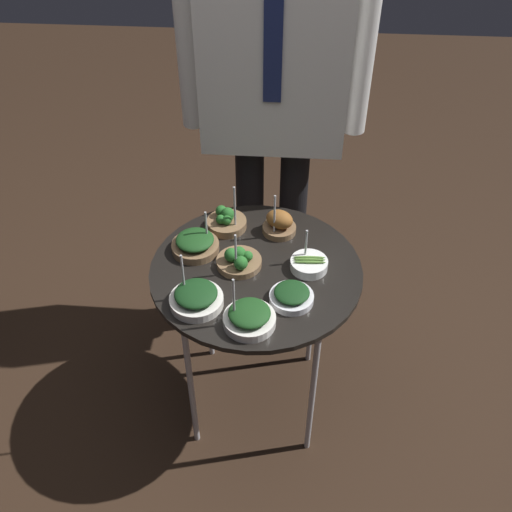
% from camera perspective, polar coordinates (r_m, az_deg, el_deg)
% --- Properties ---
extents(ground_plane, '(8.00, 8.00, 0.00)m').
position_cam_1_polar(ground_plane, '(2.30, 0.00, -13.81)').
color(ground_plane, black).
extents(serving_cart, '(0.67, 0.67, 0.68)m').
position_cam_1_polar(serving_cart, '(1.82, 0.00, -2.33)').
color(serving_cart, black).
rests_on(serving_cart, ground_plane).
extents(bowl_asparagus_back_right, '(0.12, 0.12, 0.13)m').
position_cam_1_polar(bowl_asparagus_back_right, '(1.78, 5.32, -0.80)').
color(bowl_asparagus_back_right, white).
rests_on(bowl_asparagus_back_right, serving_cart).
extents(bowl_broccoli_mid_left, '(0.14, 0.14, 0.18)m').
position_cam_1_polar(bowl_broccoli_mid_left, '(1.93, -2.99, 3.52)').
color(bowl_broccoli_mid_left, brown).
rests_on(bowl_broccoli_mid_left, serving_cart).
extents(bowl_broccoli_front_left, '(0.14, 0.14, 0.15)m').
position_cam_1_polar(bowl_broccoli_front_left, '(1.78, -1.74, -0.42)').
color(bowl_broccoli_front_left, brown).
rests_on(bowl_broccoli_front_left, serving_cart).
extents(bowl_roast_front_center, '(0.11, 0.11, 0.17)m').
position_cam_1_polar(bowl_roast_front_center, '(1.90, 2.35, 3.28)').
color(bowl_roast_front_center, brown).
rests_on(bowl_roast_front_center, serving_cart).
extents(bowl_spinach_mid_right, '(0.13, 0.13, 0.05)m').
position_cam_1_polar(bowl_spinach_mid_right, '(1.67, 3.58, -3.98)').
color(bowl_spinach_mid_right, silver).
rests_on(bowl_spinach_mid_right, serving_cart).
extents(bowl_spinach_back_left, '(0.15, 0.15, 0.17)m').
position_cam_1_polar(bowl_spinach_back_left, '(1.60, -0.70, -6.12)').
color(bowl_spinach_back_left, silver).
rests_on(bowl_spinach_back_left, serving_cart).
extents(bowl_spinach_center, '(0.15, 0.15, 0.14)m').
position_cam_1_polar(bowl_spinach_center, '(1.84, -6.10, 1.23)').
color(bowl_spinach_center, brown).
rests_on(bowl_spinach_center, serving_cart).
extents(bowl_spinach_near_rim, '(0.16, 0.16, 0.17)m').
position_cam_1_polar(bowl_spinach_near_rim, '(1.66, -6.00, -4.15)').
color(bowl_spinach_near_rim, silver).
rests_on(bowl_spinach_near_rim, serving_cart).
extents(waiter_figure, '(0.64, 0.24, 1.73)m').
position_cam_1_polar(waiter_figure, '(1.97, 1.83, 17.59)').
color(waiter_figure, black).
rests_on(waiter_figure, ground_plane).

